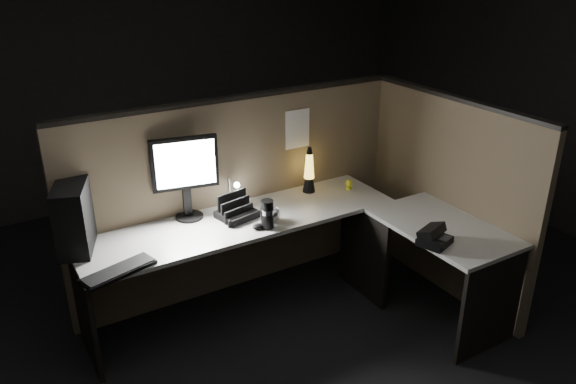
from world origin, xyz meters
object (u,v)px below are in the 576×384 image
pc_tower (74,216)px  keyboard (119,271)px  monitor (185,170)px  desk_phone (433,237)px  lava_lamp (309,173)px

pc_tower → keyboard: 0.51m
monitor → keyboard: monitor is taller
monitor → desk_phone: 1.72m
pc_tower → desk_phone: size_ratio=1.75×
keyboard → lava_lamp: 1.68m
monitor → keyboard: 0.88m
pc_tower → keyboard: pc_tower is taller
desk_phone → monitor: bearing=116.9°
monitor → pc_tower: bearing=-165.0°
keyboard → desk_phone: desk_phone is taller
monitor → lava_lamp: (0.98, -0.06, -0.20)m
monitor → keyboard: size_ratio=1.34×
pc_tower → keyboard: size_ratio=0.98×
pc_tower → monitor: size_ratio=0.74×
pc_tower → desk_phone: (1.98, -1.13, -0.17)m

